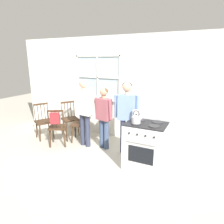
% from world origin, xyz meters
% --- Properties ---
extents(ground_plane, '(16.00, 16.00, 0.00)m').
position_xyz_m(ground_plane, '(0.00, 0.00, 0.00)').
color(ground_plane, '#B2AD9E').
extents(wall_back, '(6.40, 0.16, 2.70)m').
position_xyz_m(wall_back, '(0.04, 1.40, 1.33)').
color(wall_back, silver).
rests_on(wall_back, ground_plane).
extents(chair_by_window, '(0.56, 0.56, 0.95)m').
position_xyz_m(chair_by_window, '(-1.10, 0.20, 0.46)').
color(chair_by_window, '#3D2819').
rests_on(chair_by_window, ground_plane).
extents(chair_near_wall, '(0.57, 0.57, 0.95)m').
position_xyz_m(chair_near_wall, '(-1.27, 0.91, 0.46)').
color(chair_near_wall, '#3D2819').
rests_on(chair_near_wall, ground_plane).
extents(chair_center_cluster, '(0.56, 0.56, 0.95)m').
position_xyz_m(chair_center_cluster, '(-1.77, 0.40, 0.46)').
color(chair_center_cluster, '#3D2819').
rests_on(chair_center_cluster, ground_plane).
extents(chair_near_stove, '(0.52, 0.53, 0.95)m').
position_xyz_m(chair_near_stove, '(-0.76, 0.67, 0.46)').
color(chair_near_stove, '#3D2819').
rests_on(chair_near_stove, ground_plane).
extents(person_elderly_left, '(0.61, 0.28, 1.66)m').
position_xyz_m(person_elderly_left, '(-0.47, 0.47, 1.01)').
color(person_elderly_left, '#2D3347').
rests_on(person_elderly_left, ground_plane).
extents(person_teen_center, '(0.51, 0.28, 1.48)m').
position_xyz_m(person_teen_center, '(0.02, 0.55, 0.87)').
color(person_teen_center, '#384766').
rests_on(person_teen_center, ground_plane).
extents(person_adult_right, '(0.55, 0.32, 1.64)m').
position_xyz_m(person_adult_right, '(0.59, 0.56, 1.01)').
color(person_adult_right, '#2D3347').
rests_on(person_adult_right, ground_plane).
extents(stove, '(0.78, 0.68, 1.08)m').
position_xyz_m(stove, '(1.18, 0.14, 0.47)').
color(stove, silver).
rests_on(stove, ground_plane).
extents(kettle, '(0.21, 0.17, 0.25)m').
position_xyz_m(kettle, '(1.00, 0.01, 1.02)').
color(kettle, '#B7B7BC').
rests_on(kettle, stove).
extents(potted_plant, '(0.14, 0.14, 0.35)m').
position_xyz_m(potted_plant, '(-0.37, 1.31, 1.13)').
color(potted_plant, beige).
rests_on(potted_plant, wall_back).
extents(handbag, '(0.24, 0.25, 0.31)m').
position_xyz_m(handbag, '(-0.98, -0.00, 0.78)').
color(handbag, maroon).
rests_on(handbag, chair_by_window).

